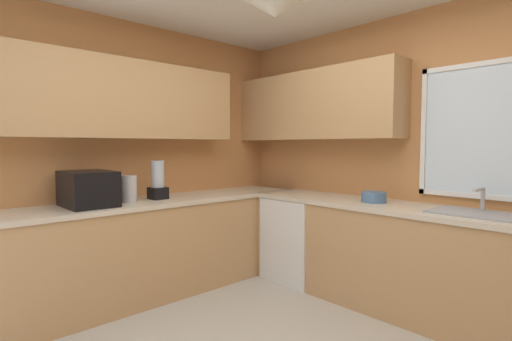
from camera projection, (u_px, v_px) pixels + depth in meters
The scene contains 9 objects.
room_shell at pixel (283, 93), 2.71m from camera, with size 4.23×3.79×2.63m.
counter_run_left at pixel (136, 250), 3.45m from camera, with size 0.65×3.40×0.89m.
counter_run_back at pixel (427, 264), 3.04m from camera, with size 3.32×0.65×0.89m.
dishwasher at pixel (300, 238), 3.98m from camera, with size 0.60×0.60×0.84m, color white.
microwave at pixel (88, 189), 3.13m from camera, with size 0.48×0.36×0.29m, color black.
kettle at pixel (129, 189), 3.35m from camera, with size 0.13×0.13×0.24m, color #B7B7BC.
sink_assembly at pixel (475, 213), 2.78m from camera, with size 0.59×0.40×0.19m.
bowl at pixel (374, 197), 3.37m from camera, with size 0.22×0.22×0.09m, color #4C7099.
blender_appliance at pixel (158, 182), 3.56m from camera, with size 0.15×0.15×0.36m.
Camera 1 is at (1.48, -1.51, 1.39)m, focal length 26.83 mm.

